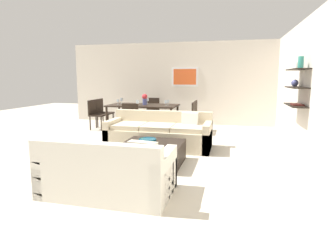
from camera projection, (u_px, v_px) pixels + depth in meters
ground_plane at (151, 151)px, 5.66m from camera, size 18.00×18.00×0.00m
back_wall_unit at (191, 83)px, 8.80m from camera, size 8.40×0.09×2.70m
right_wall_shelf_unit at (303, 87)px, 5.35m from camera, size 0.34×8.20×2.70m
sofa_beige at (160, 134)px, 5.92m from camera, size 2.28×0.90×0.78m
loveseat_white at (108, 173)px, 3.52m from camera, size 1.67×0.90×0.78m
coffee_table at (152, 154)px, 4.77m from camera, size 1.06×1.00×0.38m
decorative_bowl at (148, 141)px, 4.77m from camera, size 0.32×0.32×0.08m
apple_on_coffee_table at (142, 140)px, 4.83m from camera, size 0.07×0.07×0.07m
dining_table at (143, 107)px, 7.85m from camera, size 2.02×1.01×0.75m
dining_chair_left_near at (96, 113)px, 7.98m from camera, size 0.44×0.44×0.88m
dining_chair_left_far at (103, 111)px, 8.42m from camera, size 0.44×0.44×0.88m
dining_chair_head at (152, 109)px, 8.75m from camera, size 0.44×0.44×0.88m
dining_chair_right_near at (189, 116)px, 7.33m from camera, size 0.44×0.44×0.88m
dining_chair_right_far at (192, 113)px, 7.76m from camera, size 0.44×0.44×0.88m
dining_chair_foot at (132, 117)px, 6.99m from camera, size 0.44×0.44×0.88m
wine_glass_left_far at (121, 100)px, 8.11m from camera, size 0.08×0.08×0.18m
wine_glass_head at (148, 100)px, 8.25m from camera, size 0.08×0.08×0.17m
wine_glass_right_near at (166, 102)px, 7.53m from camera, size 0.08×0.08×0.16m
wine_glass_left_near at (118, 101)px, 7.87m from camera, size 0.07×0.07×0.15m
wine_glass_right_far at (168, 101)px, 7.78m from camera, size 0.07×0.07×0.14m
wine_glass_foot at (138, 102)px, 7.39m from camera, size 0.08×0.08×0.18m
centerpiece_vase at (145, 99)px, 7.80m from camera, size 0.16×0.16×0.32m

